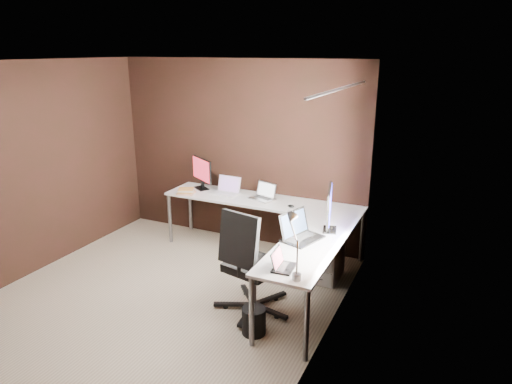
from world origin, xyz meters
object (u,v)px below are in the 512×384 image
Objects in this scene: monitor_left at (202,172)px; laptop_white at (227,190)px; monitor_right at (329,207)px; wastebasket at (254,321)px; book_stack at (186,191)px; office_chair at (251,282)px; laptop_black_small at (281,264)px; laptop_silver at (264,195)px; drawer_pedestal at (323,253)px; desk_lamp at (293,237)px; laptop_black_big at (299,233)px.

monitor_left is 0.47m from laptop_white.
monitor_right is 2.14× the size of wastebasket.
office_chair is at bearing -37.44° from book_stack.
monitor_left is at bearing 42.78° from laptop_black_small.
office_chair is 4.23× the size of wastebasket.
wastebasket is at bearing -15.98° from monitor_left.
monitor_left reaches higher than laptop_silver.
drawer_pedestal is 0.53× the size of office_chair.
drawer_pedestal is at bearing 78.57° from desk_lamp.
laptop_black_big is at bearing -33.61° from laptop_white.
laptop_black_big is 0.71m from office_chair.
office_chair is at bearing -113.53° from drawer_pedestal.
laptop_black_small is at bearing -46.64° from laptop_white.
desk_lamp reaches higher than laptop_black_small.
monitor_left is (-1.91, 0.45, 0.68)m from drawer_pedestal.
desk_lamp is (1.09, -1.83, 0.31)m from laptop_silver.
monitor_right is (0.14, -0.31, 0.70)m from drawer_pedestal.
wastebasket is (-0.17, -0.74, -0.66)m from laptop_black_big.
monitor_right is at bearing 70.33° from wastebasket.
monitor_left is 1.26× the size of laptop_white.
laptop_black_big reaches higher than laptop_silver.
laptop_white is 0.71× the size of laptop_black_big.
office_chair reaches higher than laptop_silver.
laptop_white is 0.56m from book_stack.
book_stack is (-1.04, -0.25, -0.01)m from laptop_silver.
laptop_silver is 1.37× the size of book_stack.
desk_lamp reaches higher than drawer_pedestal.
monitor_right is at bearing 11.61° from monitor_left.
laptop_white is at bearing 138.24° from office_chair.
desk_lamp is at bearing -126.68° from laptop_black_small.
wastebasket is at bearing -100.24° from drawer_pedestal.
desk_lamp is (0.13, -0.09, 0.32)m from laptop_black_small.
laptop_white is at bearing -161.39° from laptop_silver.
laptop_black_big is (1.41, -1.04, 0.01)m from laptop_white.
desk_lamp is 0.51× the size of office_chair.
drawer_pedestal is at bearing 78.63° from office_chair.
office_chair reaches higher than wastebasket.
laptop_black_big is 0.44× the size of office_chair.
monitor_left is at bearing 132.24° from wastebasket.
laptop_black_big is at bearing 1.06° from monitor_left.
office_chair is (-0.59, 0.41, -0.76)m from desk_lamp.
laptop_black_small is at bearing 159.23° from monitor_right.
desk_lamp is (0.01, -1.13, 0.09)m from monitor_right.
desk_lamp is (2.13, -1.59, 0.32)m from book_stack.
laptop_black_big is at bearing 133.90° from monitor_right.
drawer_pedestal is at bearing -4.31° from book_stack.
book_stack is at bearing -151.80° from laptop_white.
laptop_white is 1.32× the size of laptop_black_small.
office_chair is at bearing -51.17° from laptop_white.
office_chair is at bearing -13.46° from monitor_left.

